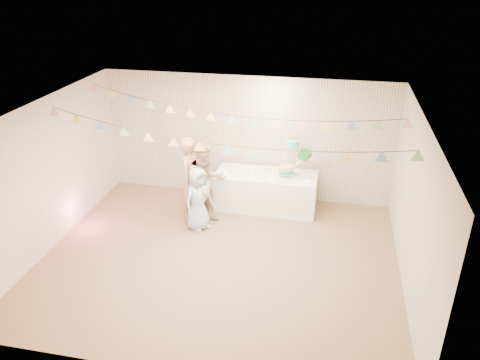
% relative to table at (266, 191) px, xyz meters
% --- Properties ---
extents(floor, '(6.00, 6.00, 0.00)m').
position_rel_table_xyz_m(floor, '(-0.49, -1.98, -0.38)').
color(floor, brown).
rests_on(floor, ground).
extents(ceiling, '(6.00, 6.00, 0.00)m').
position_rel_table_xyz_m(ceiling, '(-0.49, -1.98, 2.22)').
color(ceiling, white).
rests_on(ceiling, ground).
extents(back_wall, '(6.00, 6.00, 0.00)m').
position_rel_table_xyz_m(back_wall, '(-0.49, 0.52, 0.92)').
color(back_wall, silver).
rests_on(back_wall, ground).
extents(front_wall, '(6.00, 6.00, 0.00)m').
position_rel_table_xyz_m(front_wall, '(-0.49, -4.48, 0.92)').
color(front_wall, silver).
rests_on(front_wall, ground).
extents(left_wall, '(5.00, 5.00, 0.00)m').
position_rel_table_xyz_m(left_wall, '(-3.49, -1.98, 0.92)').
color(left_wall, silver).
rests_on(left_wall, ground).
extents(right_wall, '(5.00, 5.00, 0.00)m').
position_rel_table_xyz_m(right_wall, '(2.51, -1.98, 0.92)').
color(right_wall, silver).
rests_on(right_wall, ground).
extents(table, '(2.02, 0.81, 0.76)m').
position_rel_table_xyz_m(table, '(0.00, 0.00, 0.00)').
color(table, white).
rests_on(table, floor).
extents(cake_stand, '(0.69, 0.41, 0.78)m').
position_rel_table_xyz_m(cake_stand, '(0.55, 0.05, 0.76)').
color(cake_stand, silver).
rests_on(cake_stand, table).
extents(cake_bottom, '(0.31, 0.31, 0.15)m').
position_rel_table_xyz_m(cake_bottom, '(0.40, -0.01, 0.46)').
color(cake_bottom, teal).
rests_on(cake_bottom, cake_stand).
extents(cake_middle, '(0.27, 0.27, 0.22)m').
position_rel_table_xyz_m(cake_middle, '(0.73, 0.14, 0.73)').
color(cake_middle, '#1A7927').
rests_on(cake_middle, cake_stand).
extents(cake_top_tier, '(0.25, 0.25, 0.19)m').
position_rel_table_xyz_m(cake_top_tier, '(0.49, 0.02, 1.00)').
color(cake_top_tier, '#4CD7F0').
rests_on(cake_top_tier, cake_stand).
extents(platter, '(0.34, 0.34, 0.02)m').
position_rel_table_xyz_m(platter, '(-0.60, -0.05, 0.38)').
color(platter, white).
rests_on(platter, table).
extents(posy, '(0.14, 0.14, 0.16)m').
position_rel_table_xyz_m(posy, '(-0.01, 0.05, 0.45)').
color(posy, white).
rests_on(posy, table).
extents(person_adult_a, '(0.52, 0.68, 1.67)m').
position_rel_table_xyz_m(person_adult_a, '(-1.34, -0.67, 0.46)').
color(person_adult_a, tan).
rests_on(person_adult_a, floor).
extents(person_adult_b, '(1.04, 1.02, 1.69)m').
position_rel_table_xyz_m(person_adult_b, '(-1.02, -0.83, 0.47)').
color(person_adult_b, tan).
rests_on(person_adult_b, floor).
extents(person_child, '(0.67, 0.72, 1.24)m').
position_rel_table_xyz_m(person_child, '(-1.11, -1.05, 0.24)').
color(person_child, '#A4C9E8').
rests_on(person_child, floor).
extents(bunting_back, '(5.60, 1.10, 0.40)m').
position_rel_table_xyz_m(bunting_back, '(-0.49, -0.88, 1.97)').
color(bunting_back, pink).
rests_on(bunting_back, ceiling).
extents(bunting_front, '(5.60, 0.90, 0.36)m').
position_rel_table_xyz_m(bunting_front, '(-0.49, -2.18, 1.94)').
color(bunting_front, '#72A5E5').
rests_on(bunting_front, ceiling).
extents(tealight_0, '(0.04, 0.04, 0.03)m').
position_rel_table_xyz_m(tealight_0, '(-0.80, -0.15, 0.39)').
color(tealight_0, '#FFD88C').
rests_on(tealight_0, table).
extents(tealight_1, '(0.04, 0.04, 0.03)m').
position_rel_table_xyz_m(tealight_1, '(-0.35, 0.18, 0.39)').
color(tealight_1, '#FFD88C').
rests_on(tealight_1, table).
extents(tealight_2, '(0.04, 0.04, 0.03)m').
position_rel_table_xyz_m(tealight_2, '(0.10, -0.22, 0.39)').
color(tealight_2, '#FFD88C').
rests_on(tealight_2, table).
extents(tealight_3, '(0.04, 0.04, 0.03)m').
position_rel_table_xyz_m(tealight_3, '(0.35, 0.22, 0.39)').
color(tealight_3, '#FFD88C').
rests_on(tealight_3, table).
extents(tealight_4, '(0.04, 0.04, 0.03)m').
position_rel_table_xyz_m(tealight_4, '(0.82, -0.18, 0.39)').
color(tealight_4, '#FFD88C').
rests_on(tealight_4, table).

